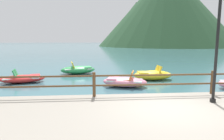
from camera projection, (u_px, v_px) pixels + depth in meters
ground_plane at (105, 51)px, 46.12m from camera, size 200.00×200.00×0.00m
dock_railing at (155, 81)px, 8.09m from camera, size 23.92×0.12×0.95m
lamp_post at (219, 23)px, 6.85m from camera, size 0.28×0.28×4.57m
pedal_boat_0 at (153, 75)px, 13.24m from camera, size 2.52×1.37×0.90m
pedal_boat_2 at (124, 82)px, 11.33m from camera, size 2.68×1.85×0.86m
pedal_boat_3 at (78, 70)px, 15.54m from camera, size 2.76×1.79×0.90m
pedal_boat_4 at (23, 78)px, 12.38m from camera, size 2.78×1.72×0.81m
cliff_headland at (162, 10)px, 76.30m from camera, size 50.12×50.12×28.16m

